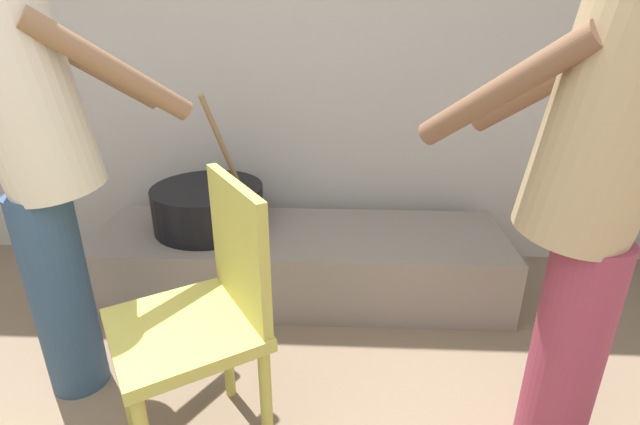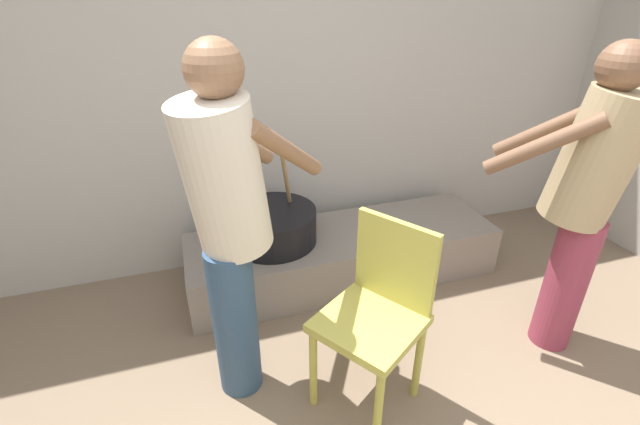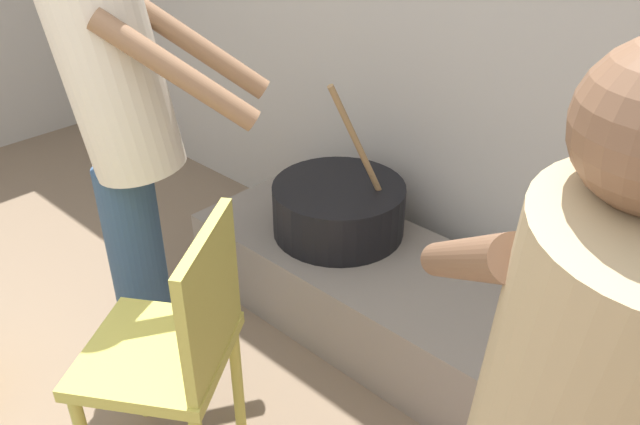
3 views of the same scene
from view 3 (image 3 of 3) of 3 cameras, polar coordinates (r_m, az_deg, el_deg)
hearth_ledge at (r=2.46m, az=8.76°, el=-8.99°), size 1.97×0.60×0.33m
cooking_pot_main at (r=2.55m, az=1.69°, el=0.38°), size 0.53×0.53×0.66m
cook_in_cream_shirt at (r=2.17m, az=-17.18°, el=7.22°), size 0.71×0.68×1.59m
chair_olive at (r=1.85m, az=-12.84°, el=-11.73°), size 0.55×0.55×0.88m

